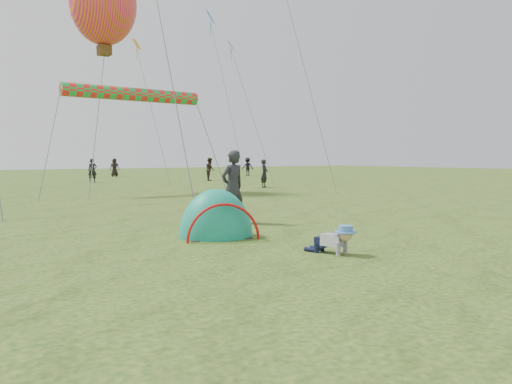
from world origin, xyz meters
TOP-DOWN VIEW (x-y plane):
  - ground at (0.00, 0.00)m, footprint 140.00×140.00m
  - crawling_toddler at (-0.53, -0.74)m, footprint 0.69×0.84m
  - popup_tent at (-1.29, 2.23)m, footprint 1.96×1.76m
  - standing_adult at (0.30, 3.99)m, footprint 0.77×0.57m
  - crowd_person_1 at (12.10, 25.37)m, footprint 0.95×1.04m
  - crowd_person_2 at (17.27, 29.97)m, footprint 0.98×0.98m
  - crowd_person_4 at (8.96, 37.17)m, footprint 0.95×0.79m
  - crowd_person_6 at (10.36, 16.14)m, footprint 0.72×0.66m
  - crowd_person_12 at (4.02, 27.81)m, footprint 0.65×0.47m
  - crowd_person_15 at (20.17, 32.07)m, footprint 1.25×0.91m
  - balloon_kite at (1.86, 18.53)m, footprint 3.37×3.37m
  - rainbow_tube_kite at (2.41, 16.11)m, footprint 6.78×0.64m
  - diamond_kite_1 at (6.65, 25.91)m, footprint 0.88×0.88m
  - diamond_kite_4 at (14.12, 28.60)m, footprint 1.35×1.35m
  - diamond_kite_9 at (12.18, 22.52)m, footprint 0.88×0.88m

SIDE VIEW (x-z plane):
  - ground at x=0.00m, z-range 0.00..0.00m
  - popup_tent at x=-1.29m, z-range -1.07..1.07m
  - crawling_toddler at x=-0.53m, z-range 0.00..0.56m
  - crowd_person_6 at x=10.36m, z-range 0.00..1.65m
  - crowd_person_2 at x=17.27m, z-range 0.00..1.66m
  - crowd_person_4 at x=8.96m, z-range 0.00..1.68m
  - crowd_person_12 at x=4.02m, z-range 0.00..1.68m
  - crowd_person_1 at x=12.10m, z-range 0.00..1.74m
  - crowd_person_15 at x=20.17m, z-range 0.00..1.75m
  - standing_adult at x=0.30m, z-range 0.00..1.96m
  - rainbow_tube_kite at x=2.41m, z-range 4.50..5.14m
  - balloon_kite at x=1.86m, z-range 7.01..11.73m
  - diamond_kite_1 at x=6.65m, z-range 9.17..9.89m
  - diamond_kite_9 at x=12.18m, z-range 9.20..9.91m
  - diamond_kite_4 at x=14.12m, z-range 12.62..13.72m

